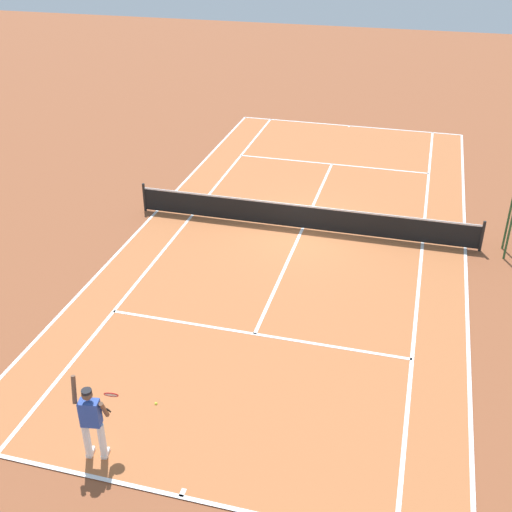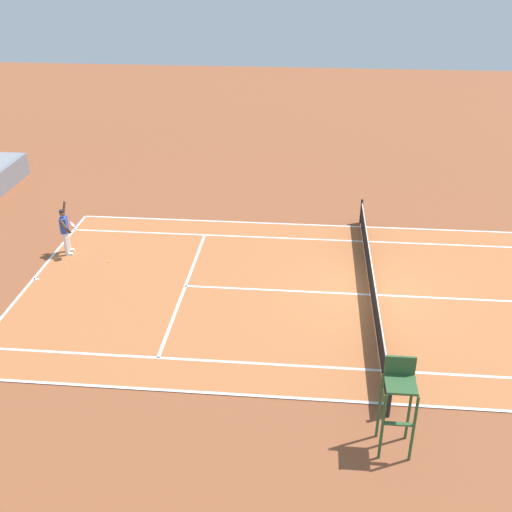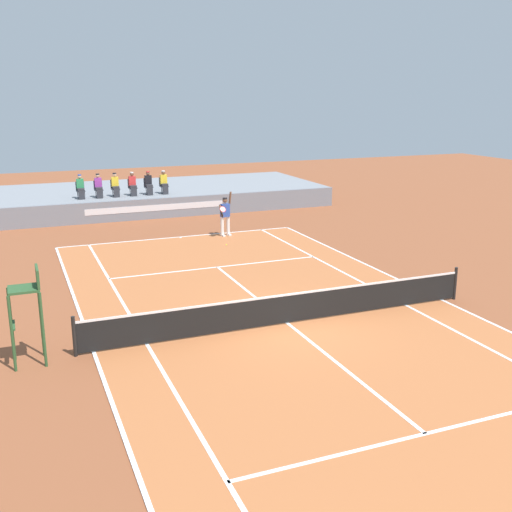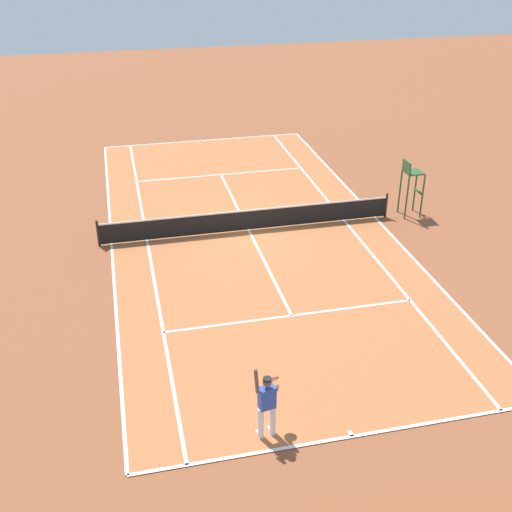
# 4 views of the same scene
# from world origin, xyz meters

# --- Properties ---
(ground_plane) EXTENTS (80.00, 80.00, 0.00)m
(ground_plane) POSITION_xyz_m (0.00, 0.00, 0.00)
(ground_plane) COLOR brown
(court) EXTENTS (11.08, 23.88, 0.03)m
(court) POSITION_xyz_m (0.00, 0.00, 0.01)
(court) COLOR #B76638
(court) RESTS_ON ground
(net) EXTENTS (11.98, 0.10, 1.07)m
(net) POSITION_xyz_m (0.00, 0.00, 0.52)
(net) COLOR black
(net) RESTS_ON ground
(barrier_wall) EXTENTS (21.13, 0.25, 1.09)m
(barrier_wall) POSITION_xyz_m (0.00, 16.68, 0.54)
(barrier_wall) COLOR gray
(barrier_wall) RESTS_ON ground
(bleacher_platform) EXTENTS (21.13, 7.93, 1.09)m
(bleacher_platform) POSITION_xyz_m (0.00, 20.76, 0.54)
(bleacher_platform) COLOR gray
(bleacher_platform) RESTS_ON ground
(spectator_seated_0) EXTENTS (0.44, 0.60, 1.27)m
(spectator_seated_0) POSITION_xyz_m (-3.65, 18.04, 1.70)
(spectator_seated_0) COLOR #474C56
(spectator_seated_0) RESTS_ON bleacher_platform
(spectator_seated_1) EXTENTS (0.44, 0.60, 1.27)m
(spectator_seated_1) POSITION_xyz_m (-2.72, 18.04, 1.70)
(spectator_seated_1) COLOR #474C56
(spectator_seated_1) RESTS_ON bleacher_platform
(spectator_seated_2) EXTENTS (0.44, 0.60, 1.27)m
(spectator_seated_2) POSITION_xyz_m (-1.84, 18.04, 1.70)
(spectator_seated_2) COLOR #474C56
(spectator_seated_2) RESTS_ON bleacher_platform
(spectator_seated_3) EXTENTS (0.44, 0.60, 1.27)m
(spectator_seated_3) POSITION_xyz_m (-0.91, 18.04, 1.70)
(spectator_seated_3) COLOR #474C56
(spectator_seated_3) RESTS_ON bleacher_platform
(spectator_seated_4) EXTENTS (0.44, 0.60, 1.27)m
(spectator_seated_4) POSITION_xyz_m (-0.03, 18.04, 1.70)
(spectator_seated_4) COLOR #474C56
(spectator_seated_4) RESTS_ON bleacher_platform
(spectator_seated_5) EXTENTS (0.44, 0.60, 1.27)m
(spectator_seated_5) POSITION_xyz_m (0.82, 18.04, 1.70)
(spectator_seated_5) COLOR #474C56
(spectator_seated_5) RESTS_ON bleacher_platform
(tennis_player) EXTENTS (0.75, 0.72, 2.08)m
(tennis_player) POSITION_xyz_m (2.05, 11.35, 0.99)
(tennis_player) COLOR white
(tennis_player) RESTS_ON ground
(tennis_ball) EXTENTS (0.07, 0.07, 0.07)m
(tennis_ball) POSITION_xyz_m (1.48, 9.59, 0.03)
(tennis_ball) COLOR #D1E533
(tennis_ball) RESTS_ON ground
(umpire_chair) EXTENTS (0.77, 0.77, 2.44)m
(umpire_chair) POSITION_xyz_m (-6.96, 0.00, 1.56)
(umpire_chair) COLOR #2D562D
(umpire_chair) RESTS_ON ground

